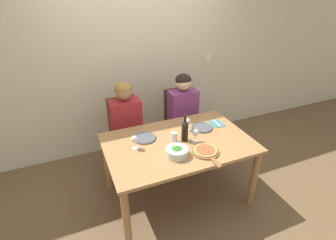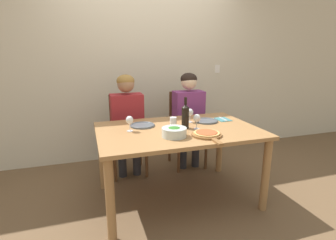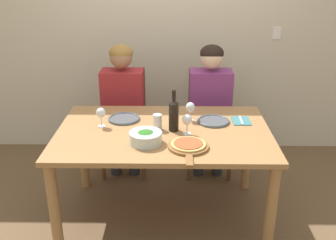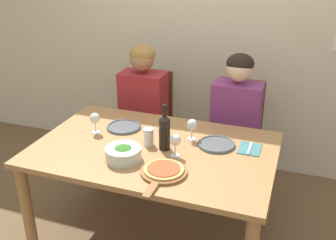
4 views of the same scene
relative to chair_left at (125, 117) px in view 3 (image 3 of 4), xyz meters
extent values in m
plane|color=brown|center=(0.39, -0.83, -0.53)|extent=(40.00, 40.00, 0.00)
cube|color=beige|center=(0.39, 0.50, 0.82)|extent=(10.00, 0.05, 2.70)
cube|color=white|center=(1.49, 0.47, 0.72)|extent=(0.08, 0.01, 0.12)
cube|color=#9E7042|center=(0.39, -0.83, 0.22)|extent=(1.58, 1.02, 0.04)
cylinder|color=#9E7042|center=(-0.34, -1.29, -0.17)|extent=(0.08, 0.08, 0.73)
cylinder|color=#9E7042|center=(1.12, -1.29, -0.17)|extent=(0.08, 0.08, 0.73)
cylinder|color=#9E7042|center=(-0.34, -0.38, -0.17)|extent=(0.08, 0.08, 0.73)
cylinder|color=#9E7042|center=(1.12, -0.38, -0.17)|extent=(0.08, 0.08, 0.73)
cube|color=brown|center=(0.00, -0.08, -0.07)|extent=(0.42, 0.42, 0.04)
cube|color=brown|center=(0.00, 0.12, 0.20)|extent=(0.38, 0.03, 0.51)
cylinder|color=brown|center=(-0.19, -0.27, -0.31)|extent=(0.04, 0.04, 0.44)
cylinder|color=brown|center=(0.19, -0.27, -0.31)|extent=(0.04, 0.04, 0.44)
cylinder|color=brown|center=(-0.19, 0.11, -0.31)|extent=(0.04, 0.04, 0.44)
cylinder|color=brown|center=(0.19, 0.11, -0.31)|extent=(0.04, 0.04, 0.44)
cube|color=brown|center=(0.80, -0.08, -0.07)|extent=(0.42, 0.42, 0.04)
cube|color=brown|center=(0.80, 0.12, 0.20)|extent=(0.38, 0.03, 0.51)
cylinder|color=brown|center=(0.61, -0.27, -0.31)|extent=(0.04, 0.04, 0.44)
cylinder|color=brown|center=(0.99, -0.27, -0.31)|extent=(0.04, 0.04, 0.44)
cylinder|color=brown|center=(0.61, 0.11, -0.31)|extent=(0.04, 0.04, 0.44)
cylinder|color=brown|center=(0.99, 0.11, -0.31)|extent=(0.04, 0.04, 0.44)
cylinder|color=#28282D|center=(-0.09, -0.16, -0.29)|extent=(0.10, 0.10, 0.48)
cylinder|color=#28282D|center=(0.09, -0.16, -0.29)|extent=(0.10, 0.10, 0.48)
cube|color=maroon|center=(0.00, -0.10, 0.22)|extent=(0.38, 0.22, 0.54)
cylinder|color=maroon|center=(-0.20, -0.34, 0.07)|extent=(0.07, 0.31, 0.14)
cylinder|color=maroon|center=(0.20, -0.34, 0.07)|extent=(0.07, 0.31, 0.14)
sphere|color=#9E7051|center=(0.00, -0.10, 0.61)|extent=(0.20, 0.20, 0.20)
ellipsoid|color=olive|center=(0.00, -0.09, 0.64)|extent=(0.21, 0.21, 0.15)
cylinder|color=#28282D|center=(0.71, -0.16, -0.29)|extent=(0.10, 0.10, 0.48)
cylinder|color=#28282D|center=(0.89, -0.16, -0.29)|extent=(0.10, 0.10, 0.48)
cube|color=#7A3370|center=(0.80, -0.10, 0.22)|extent=(0.38, 0.22, 0.54)
cylinder|color=#7A3370|center=(0.60, -0.34, 0.07)|extent=(0.07, 0.31, 0.14)
cylinder|color=#7A3370|center=(1.00, -0.34, 0.07)|extent=(0.07, 0.31, 0.14)
sphere|color=beige|center=(0.80, -0.10, 0.61)|extent=(0.20, 0.20, 0.20)
ellipsoid|color=black|center=(0.80, -0.09, 0.64)|extent=(0.21, 0.21, 0.15)
cylinder|color=black|center=(0.46, -0.84, 0.34)|extent=(0.07, 0.07, 0.21)
cone|color=black|center=(0.46, -0.84, 0.46)|extent=(0.07, 0.07, 0.03)
cylinder|color=black|center=(0.46, -0.84, 0.51)|extent=(0.03, 0.03, 0.07)
cylinder|color=silver|center=(0.27, -1.05, 0.27)|extent=(0.23, 0.23, 0.08)
ellipsoid|color=#2D6B23|center=(0.27, -1.05, 0.28)|extent=(0.18, 0.18, 0.09)
cylinder|color=#4C5156|center=(0.07, -0.63, 0.24)|extent=(0.25, 0.25, 0.01)
torus|color=#4C5156|center=(0.07, -0.63, 0.25)|extent=(0.25, 0.25, 0.02)
cylinder|color=#4C5156|center=(0.77, -0.67, 0.24)|extent=(0.25, 0.25, 0.01)
torus|color=#4C5156|center=(0.77, -0.67, 0.25)|extent=(0.25, 0.25, 0.02)
cylinder|color=brown|center=(0.56, -1.12, 0.24)|extent=(0.28, 0.28, 0.02)
cube|color=brown|center=(0.56, -1.33, 0.24)|extent=(0.04, 0.14, 0.02)
cylinder|color=tan|center=(0.56, -1.12, 0.26)|extent=(0.24, 0.24, 0.01)
cylinder|color=#AD4C28|center=(0.56, -1.12, 0.27)|extent=(0.19, 0.19, 0.01)
cylinder|color=silver|center=(-0.08, -0.77, 0.24)|extent=(0.06, 0.06, 0.01)
cylinder|color=silver|center=(-0.08, -0.77, 0.28)|extent=(0.01, 0.01, 0.07)
ellipsoid|color=silver|center=(-0.08, -0.77, 0.35)|extent=(0.07, 0.07, 0.08)
ellipsoid|color=maroon|center=(-0.08, -0.77, 0.33)|extent=(0.06, 0.06, 0.03)
cylinder|color=silver|center=(0.59, -0.65, 0.24)|extent=(0.06, 0.06, 0.01)
cylinder|color=silver|center=(0.59, -0.65, 0.28)|extent=(0.01, 0.01, 0.07)
ellipsoid|color=silver|center=(0.59, -0.65, 0.35)|extent=(0.07, 0.07, 0.08)
ellipsoid|color=maroon|center=(0.59, -0.65, 0.33)|extent=(0.06, 0.06, 0.03)
cylinder|color=silver|center=(0.56, -0.90, 0.24)|extent=(0.06, 0.06, 0.01)
cylinder|color=silver|center=(0.56, -0.90, 0.28)|extent=(0.01, 0.01, 0.07)
ellipsoid|color=silver|center=(0.56, -0.90, 0.35)|extent=(0.07, 0.07, 0.08)
ellipsoid|color=maroon|center=(0.56, -0.90, 0.33)|extent=(0.06, 0.06, 0.03)
cylinder|color=silver|center=(0.34, -0.82, 0.29)|extent=(0.07, 0.07, 0.12)
cube|color=#387075|center=(0.99, -0.65, 0.24)|extent=(0.14, 0.18, 0.01)
cube|color=silver|center=(0.99, -0.65, 0.24)|extent=(0.01, 0.17, 0.01)
camera|label=1|loc=(-0.64, -2.99, 1.79)|focal=28.00mm
camera|label=2|loc=(-0.46, -3.17, 0.97)|focal=28.00mm
camera|label=3|loc=(0.46, -3.49, 1.41)|focal=42.00mm
camera|label=4|loc=(1.25, -2.96, 1.46)|focal=42.00mm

